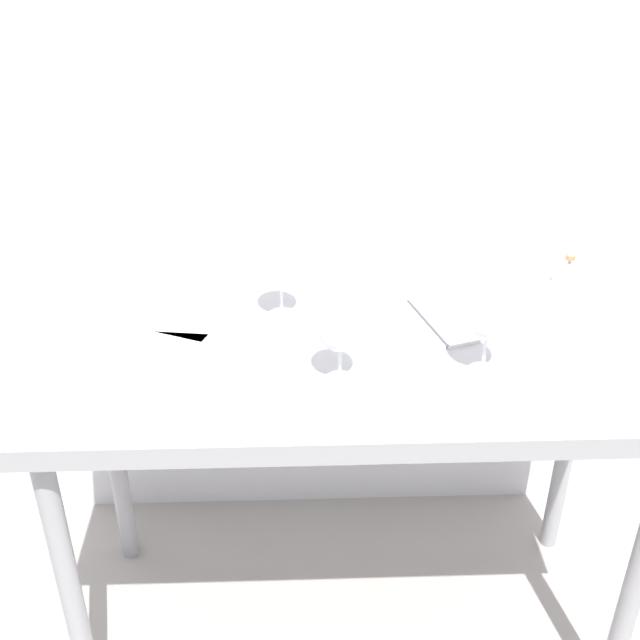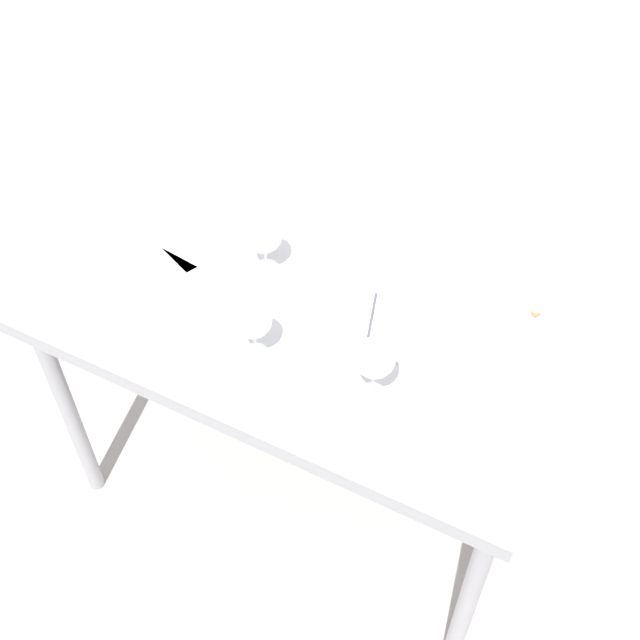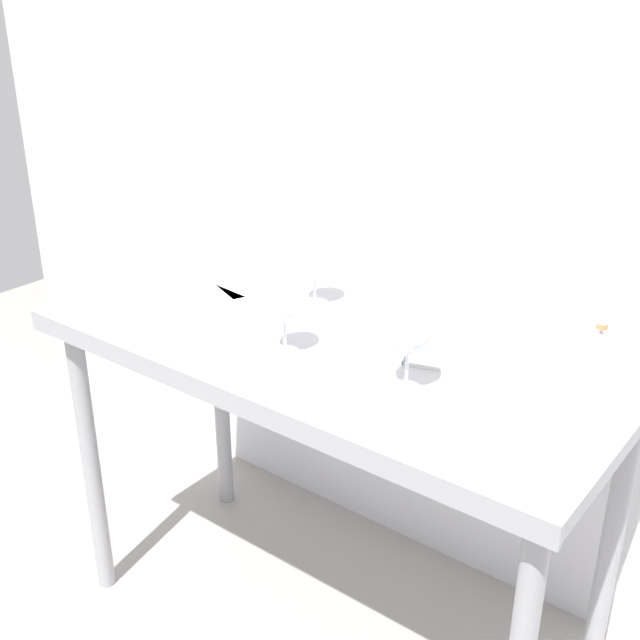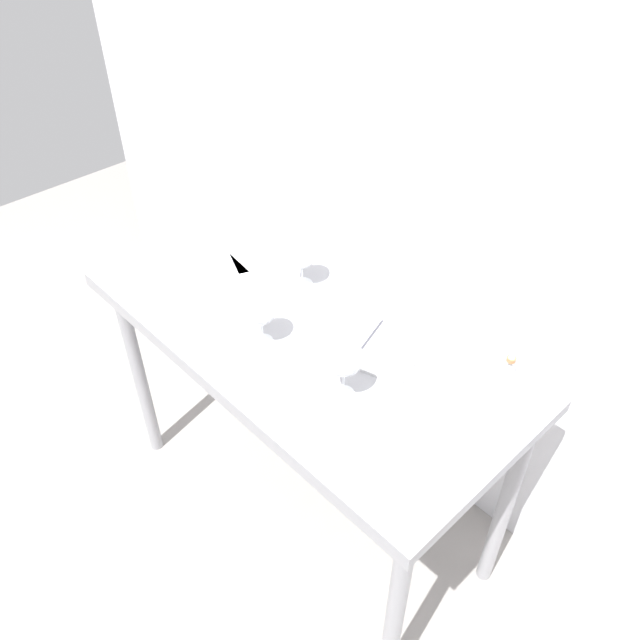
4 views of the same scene
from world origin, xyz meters
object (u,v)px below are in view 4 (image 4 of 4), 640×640
Objects in this scene: wine_glass_near_center at (260,310)px; open_notebook at (367,343)px; tasting_sheet_lower at (207,277)px; wine_glass_near_right at (344,359)px; tasting_sheet_upper at (263,253)px; decanter_funnel at (508,373)px; wine_glass_far_left at (302,254)px.

wine_glass_near_center reaches higher than open_notebook.
open_notebook reaches higher than tasting_sheet_lower.
wine_glass_near_right reaches higher than open_notebook.
wine_glass_near_center is 0.46m from tasting_sheet_upper.
wine_glass_near_right is at bearing -129.33° from decanter_funnel.
open_notebook is 0.56m from tasting_sheet_upper.
decanter_funnel is at bearing 4.79° from open_notebook.
tasting_sheet_lower is (-0.02, -0.22, 0.00)m from tasting_sheet_upper.
wine_glass_far_left is at bearing 17.44° from tasting_sheet_upper.
wine_glass_near_right is (0.43, -0.24, 0.01)m from wine_glass_far_left.
wine_glass_far_left reaches higher than decanter_funnel.
wine_glass_near_center is (-0.31, -0.02, -0.01)m from wine_glass_near_right.
wine_glass_far_left is 0.71m from decanter_funnel.
wine_glass_far_left is 0.67× the size of tasting_sheet_lower.
wine_glass_near_center is 0.47× the size of open_notebook.
wine_glass_near_center reaches higher than decanter_funnel.
wine_glass_far_left is 1.01× the size of wine_glass_near_center.
decanter_funnel reaches higher than tasting_sheet_lower.
wine_glass_near_right is 0.68m from tasting_sheet_lower.
open_notebook is at bearing 116.11° from wine_glass_near_right.
open_notebook is (0.21, 0.21, -0.11)m from wine_glass_near_center.
wine_glass_far_left is at bearing 47.56° from tasting_sheet_lower.
open_notebook is at bearing 15.13° from tasting_sheet_upper.
open_notebook is 0.40m from decanter_funnel.
wine_glass_near_right reaches higher than wine_glass_far_left.
wine_glass_near_center is at bearing -16.90° from tasting_sheet_upper.
tasting_sheet_upper is (-0.22, 0.02, -0.12)m from wine_glass_far_left.
tasting_sheet_lower is at bearing 169.57° from wine_glass_near_center.
tasting_sheet_lower is at bearing 176.20° from wine_glass_near_right.
wine_glass_near_center is at bearing -175.87° from wine_glass_near_right.
wine_glass_near_center is (0.12, -0.27, 0.00)m from wine_glass_far_left.
open_notebook is (0.34, -0.06, -0.11)m from wine_glass_far_left.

